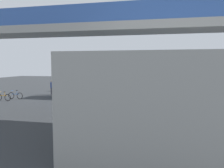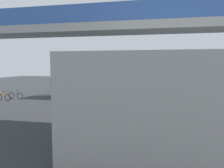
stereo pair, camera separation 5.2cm
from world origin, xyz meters
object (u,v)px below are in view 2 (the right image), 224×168
city_bus (108,81)px  traffic_sign (72,78)px  parked_van (179,96)px  bicycle_blue (16,96)px  bicycle_orange (3,97)px  pedestrian (52,88)px

city_bus → traffic_sign: 8.64m
parked_van → bicycle_blue: size_ratio=2.71×
bicycle_orange → pedestrian: bearing=-117.0°
parked_van → bicycle_blue: parked_van is taller
bicycle_orange → bicycle_blue: 1.42m
pedestrian → bicycle_blue: bearing=60.6°
pedestrian → city_bus: bearing=170.2°
pedestrian → traffic_sign: bearing=-102.1°
bicycle_orange → pedestrian: 6.04m
bicycle_orange → traffic_sign: size_ratio=0.63×
bicycle_orange → pedestrian: pedestrian is taller
bicycle_orange → traffic_sign: (-3.67, -9.72, 1.52)m
city_bus → traffic_sign: bearing=-40.8°
city_bus → parked_van: city_bus is taller
city_bus → parked_van: 9.02m
bicycle_orange → bicycle_blue: bearing=-109.2°
bicycle_orange → traffic_sign: traffic_sign is taller
pedestrian → traffic_sign: (-0.94, -4.35, 1.00)m
parked_van → traffic_sign: (13.78, -10.99, 0.71)m
parked_van → pedestrian: parked_van is taller
city_bus → bicycle_orange: city_bus is taller
city_bus → bicycle_blue: size_ratio=6.52×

